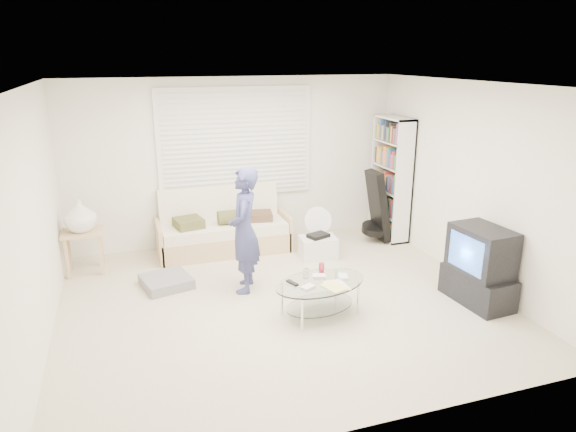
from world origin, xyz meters
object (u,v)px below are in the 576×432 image
object	(u,v)px
futon_sofa	(223,231)
tv_unit	(480,267)
bookshelf	(391,179)
coffee_table	(320,288)

from	to	relation	value
futon_sofa	tv_unit	xyz separation A→B (m)	(2.50, -2.58, 0.14)
bookshelf	coffee_table	distance (m)	2.96
tv_unit	coffee_table	xyz separation A→B (m)	(-1.87, 0.28, -0.12)
coffee_table	futon_sofa	bearing A→B (deg)	105.41
tv_unit	coffee_table	distance (m)	1.90
futon_sofa	bookshelf	distance (m)	2.71
futon_sofa	tv_unit	world-z (taller)	futon_sofa
bookshelf	futon_sofa	bearing A→B (deg)	175.56
bookshelf	coffee_table	xyz separation A→B (m)	(-1.99, -2.09, -0.63)
bookshelf	tv_unit	size ratio (longest dim) A/B	2.07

